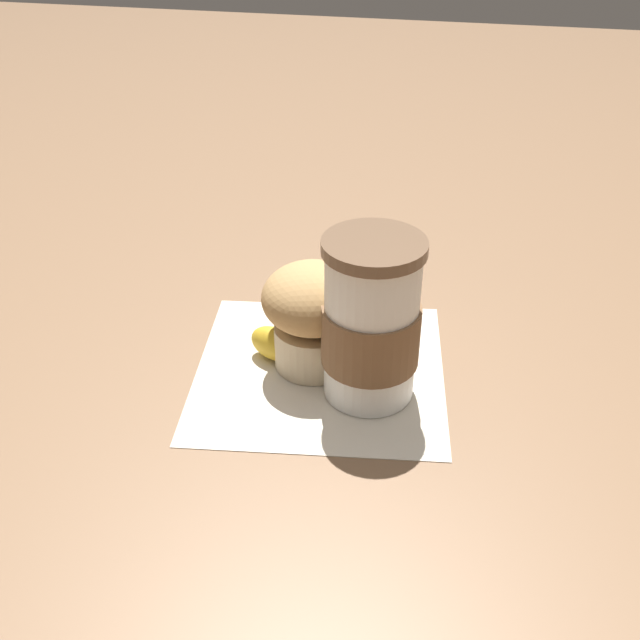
% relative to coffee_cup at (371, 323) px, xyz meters
% --- Properties ---
extents(ground_plane, '(3.00, 3.00, 0.00)m').
position_rel_coffee_cup_xyz_m(ground_plane, '(0.05, -0.02, -0.07)').
color(ground_plane, brown).
extents(paper_napkin, '(0.25, 0.25, 0.00)m').
position_rel_coffee_cup_xyz_m(paper_napkin, '(0.05, -0.02, -0.07)').
color(paper_napkin, beige).
rests_on(paper_napkin, ground_plane).
extents(coffee_cup, '(0.08, 0.08, 0.14)m').
position_rel_coffee_cup_xyz_m(coffee_cup, '(0.00, 0.00, 0.00)').
color(coffee_cup, white).
rests_on(coffee_cup, paper_napkin).
extents(muffin, '(0.09, 0.09, 0.10)m').
position_rel_coffee_cup_xyz_m(muffin, '(0.05, -0.03, -0.01)').
color(muffin, beige).
rests_on(muffin, paper_napkin).
extents(banana, '(0.15, 0.05, 0.03)m').
position_rel_coffee_cup_xyz_m(banana, '(0.04, -0.03, -0.05)').
color(banana, gold).
rests_on(banana, paper_napkin).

